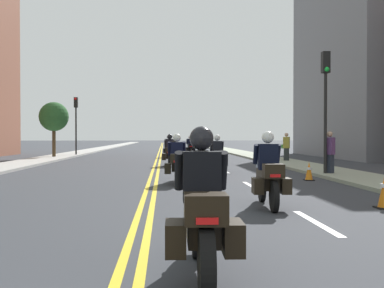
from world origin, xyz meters
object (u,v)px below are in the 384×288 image
(motorcycle_1, at_px, (269,176))
(traffic_light_far, at_px, (76,115))
(motorcycle_3, at_px, (217,157))
(motorcycle_0, at_px, (202,218))
(motorcycle_4, at_px, (170,153))
(pedestrian_1, at_px, (330,153))
(traffic_cone_0, at_px, (309,171))
(traffic_light_near, at_px, (326,91))
(motorcycle_6, at_px, (169,148))
(motorcycle_7, at_px, (190,147))
(motorcycle_2, at_px, (177,163))
(pedestrian_0, at_px, (286,147))
(street_tree_1, at_px, (54,117))
(motorcycle_5, at_px, (201,150))

(motorcycle_1, distance_m, traffic_light_far, 28.18)
(motorcycle_3, bearing_deg, motorcycle_0, -96.54)
(motorcycle_4, height_order, pedestrian_1, pedestrian_1)
(traffic_cone_0, xyz_separation_m, traffic_light_near, (1.11, 1.53, 2.91))
(motorcycle_6, distance_m, motorcycle_7, 4.42)
(motorcycle_1, height_order, motorcycle_2, motorcycle_1)
(motorcycle_2, distance_m, pedestrian_0, 13.41)
(motorcycle_2, relative_size, street_tree_1, 0.58)
(motorcycle_5, relative_size, traffic_light_near, 0.45)
(motorcycle_6, bearing_deg, motorcycle_1, -83.87)
(motorcycle_0, xyz_separation_m, motorcycle_6, (-0.07, 28.40, 0.01))
(motorcycle_1, height_order, motorcycle_3, motorcycle_1)
(motorcycle_5, height_order, traffic_light_far, traffic_light_far)
(motorcycle_1, xyz_separation_m, motorcycle_6, (-1.88, 23.65, -0.02))
(motorcycle_3, relative_size, pedestrian_0, 1.24)
(motorcycle_2, bearing_deg, motorcycle_7, 86.91)
(motorcycle_2, height_order, pedestrian_1, pedestrian_1)
(motorcycle_6, distance_m, pedestrian_1, 17.23)
(traffic_light_far, xyz_separation_m, street_tree_1, (-0.82, -3.71, -0.30))
(motorcycle_4, relative_size, pedestrian_1, 1.31)
(motorcycle_7, bearing_deg, traffic_light_far, -174.86)
(traffic_light_far, xyz_separation_m, pedestrian_1, (13.10, -19.10, -2.29))
(motorcycle_1, relative_size, motorcycle_7, 1.03)
(motorcycle_0, bearing_deg, traffic_light_far, 104.29)
(motorcycle_1, relative_size, motorcycle_2, 0.94)
(motorcycle_2, bearing_deg, pedestrian_0, 61.33)
(traffic_light_near, xyz_separation_m, traffic_light_far, (-12.91, 19.17, -0.06))
(motorcycle_6, height_order, traffic_light_near, traffic_light_near)
(motorcycle_5, height_order, motorcycle_6, motorcycle_5)
(motorcycle_3, distance_m, motorcycle_5, 9.16)
(traffic_light_far, bearing_deg, motorcycle_1, -71.21)
(motorcycle_6, relative_size, pedestrian_0, 1.25)
(motorcycle_4, xyz_separation_m, traffic_light_far, (-7.13, 12.74, 2.51))
(motorcycle_0, relative_size, pedestrian_1, 1.27)
(motorcycle_7, bearing_deg, motorcycle_0, -95.00)
(traffic_light_near, bearing_deg, pedestrian_0, 83.75)
(motorcycle_6, bearing_deg, traffic_light_far, 159.38)
(motorcycle_3, bearing_deg, motorcycle_5, 90.34)
(street_tree_1, bearing_deg, motorcycle_0, -73.75)
(traffic_cone_0, height_order, pedestrian_1, pedestrian_1)
(traffic_light_far, bearing_deg, street_tree_1, -102.39)
(motorcycle_7, bearing_deg, traffic_cone_0, -84.54)
(motorcycle_5, xyz_separation_m, motorcycle_7, (-0.19, 8.92, -0.02))
(motorcycle_0, xyz_separation_m, motorcycle_1, (1.81, 4.75, 0.02))
(motorcycle_4, distance_m, traffic_light_near, 9.03)
(motorcycle_0, height_order, pedestrian_1, pedestrian_1)
(motorcycle_3, height_order, traffic_cone_0, motorcycle_3)
(pedestrian_0, bearing_deg, motorcycle_1, 98.47)
(motorcycle_5, height_order, motorcycle_7, motorcycle_5)
(traffic_light_far, bearing_deg, pedestrian_0, -35.40)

